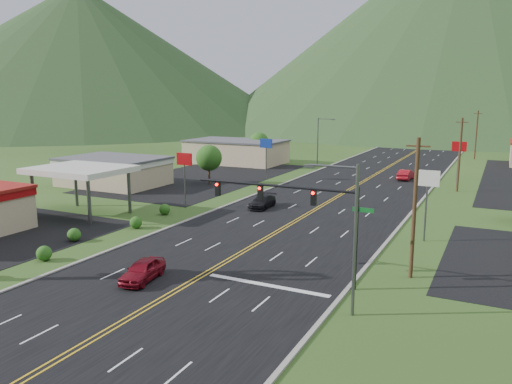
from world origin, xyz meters
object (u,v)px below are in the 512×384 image
at_px(streetlight_west, 319,139).
at_px(car_red_near, 143,271).
at_px(traffic_signal, 299,206).
at_px(streetlight_east, 350,230).
at_px(gas_canopy, 80,171).
at_px(car_dark_mid, 262,202).
at_px(car_red_far, 406,175).

bearing_deg(streetlight_west, car_red_near, -82.09).
xyz_separation_m(traffic_signal, car_red_near, (-9.68, -5.05, -4.59)).
bearing_deg(streetlight_east, car_red_near, -175.82).
relative_size(streetlight_west, car_red_near, 2.06).
height_order(streetlight_east, streetlight_west, same).
xyz_separation_m(streetlight_west, gas_canopy, (-10.32, -48.00, -0.31)).
height_order(gas_canopy, car_dark_mid, gas_canopy).
bearing_deg(traffic_signal, streetlight_east, -40.39).
distance_m(streetlight_west, car_red_near, 61.80).
distance_m(traffic_signal, gas_canopy, 29.59).
relative_size(streetlight_east, car_dark_mid, 1.87).
bearing_deg(car_red_far, car_red_near, 84.35).
relative_size(gas_canopy, car_red_far, 2.07).
bearing_deg(streetlight_east, traffic_signal, 139.61).
distance_m(traffic_signal, streetlight_west, 58.88).
relative_size(traffic_signal, car_red_near, 3.00).
xyz_separation_m(car_red_near, car_dark_mid, (-2.64, 24.80, -0.04)).
height_order(car_red_near, car_red_far, car_red_far).
height_order(streetlight_east, gas_canopy, streetlight_east).
xyz_separation_m(streetlight_east, car_dark_mid, (-17.02, 23.75, -4.48)).
distance_m(traffic_signal, car_red_far, 48.02).
relative_size(streetlight_west, car_red_far, 1.86).
height_order(gas_canopy, car_red_far, gas_canopy).
bearing_deg(streetlight_west, car_dark_mid, -80.84).
bearing_deg(traffic_signal, car_red_far, 91.22).
distance_m(traffic_signal, car_red_near, 11.84).
height_order(car_red_near, car_dark_mid, car_red_near).
height_order(streetlight_west, gas_canopy, streetlight_west).
bearing_deg(car_red_near, streetlight_west, 88.37).
xyz_separation_m(gas_canopy, car_dark_mid, (16.16, 11.75, -4.17)).
distance_m(car_dark_mid, car_red_far, 30.23).
xyz_separation_m(streetlight_east, car_red_near, (-14.38, -1.05, -4.44)).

